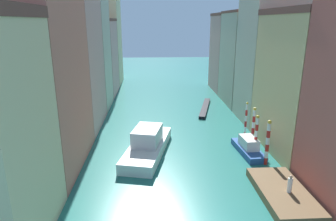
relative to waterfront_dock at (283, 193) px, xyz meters
name	(u,v)px	position (x,y,z in m)	size (l,w,h in m)	color
ground_plane	(172,120)	(-7.50, 19.54, -0.35)	(154.00, 154.00, 0.00)	#28756B
building_left_1	(34,74)	(-20.77, 6.78, 8.64)	(7.46, 12.08, 17.95)	#C6705B
building_left_2	(68,60)	(-20.77, 17.99, 8.51)	(7.46, 10.46, 17.71)	tan
building_left_3	(84,53)	(-20.77, 27.50, 8.40)	(7.46, 8.17, 17.48)	#BCB299
building_left_4	(96,57)	(-20.77, 36.97, 6.66)	(7.46, 10.35, 14.00)	tan
building_left_5	(103,35)	(-20.77, 46.94, 10.31)	(7.46, 9.17, 21.30)	beige
building_right_1	(307,83)	(5.77, 9.17, 7.04)	(7.46, 11.62, 14.77)	#DBB77A
building_right_2	(272,49)	(5.77, 19.19, 9.54)	(7.46, 8.50, 19.76)	#BCB299
building_right_3	(248,58)	(5.77, 28.84, 7.23)	(7.46, 10.23, 15.15)	#BCB299
building_right_4	(232,53)	(5.77, 38.84, 7.17)	(7.46, 9.67, 15.02)	tan
waterfront_dock	(283,193)	(0.00, 0.00, 0.00)	(3.63, 7.32, 0.71)	brown
person_on_dock	(290,184)	(0.29, -0.39, 1.02)	(0.36, 0.36, 1.45)	white
mooring_pole_0	(268,142)	(0.75, 5.66, 1.99)	(0.38, 0.38, 4.57)	red
mooring_pole_1	(256,135)	(0.40, 7.87, 1.89)	(0.35, 0.35, 4.38)	red
mooring_pole_2	(253,126)	(0.98, 10.45, 1.91)	(0.35, 0.35, 4.43)	red
mooring_pole_3	(246,120)	(0.82, 12.64, 1.91)	(0.29, 0.29, 4.45)	red
vaporetto_white	(148,144)	(-10.84, 8.90, 0.64)	(5.59, 11.00, 2.84)	white
gondola_black	(205,108)	(-1.86, 24.93, -0.14)	(3.61, 10.59, 0.44)	black
motorboat_0	(248,147)	(-0.14, 8.34, 0.29)	(2.27, 5.68, 1.75)	#234C93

